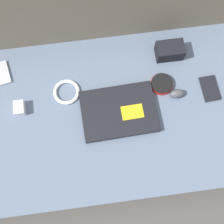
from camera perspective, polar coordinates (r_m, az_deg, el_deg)
The scene contains 11 objects.
ground_plane at distance 1.43m, azimuth -0.00°, elevation -1.63°, with size 8.00×8.00×0.00m, color #4C4742.
couch_seat at distance 1.37m, azimuth -0.00°, elevation -0.97°, with size 1.19×0.72×0.12m.
couch_backrest at distance 1.41m, azimuth -2.60°, elevation 19.20°, with size 1.19×0.20×0.48m.
laptop at distance 1.30m, azimuth 1.29°, elevation -0.10°, with size 0.32×0.23×0.03m.
computer_mouse at distance 1.35m, azimuth 11.80°, elevation 3.32°, with size 0.07×0.04×0.04m.
speaker_puck at distance 1.36m, azimuth 9.08°, elevation 5.09°, with size 0.10×0.10×0.02m.
phone_silver at distance 1.41m, azimuth 17.43°, elevation 4.11°, with size 0.07×0.12×0.01m.
phone_black at distance 1.45m, azimuth -19.44°, elevation 6.70°, with size 0.08×0.12×0.01m.
camera_pouch at distance 1.41m, azimuth 10.49°, elevation 10.96°, with size 0.12×0.08×0.07m.
charger_brick at distance 1.36m, azimuth -16.54°, elevation 0.68°, with size 0.04×0.06×0.04m.
cable_coil at distance 1.35m, azimuth -8.31°, elevation 3.65°, with size 0.11×0.11×0.02m.
Camera 1 is at (-0.05, -0.36, 1.39)m, focal length 50.00 mm.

